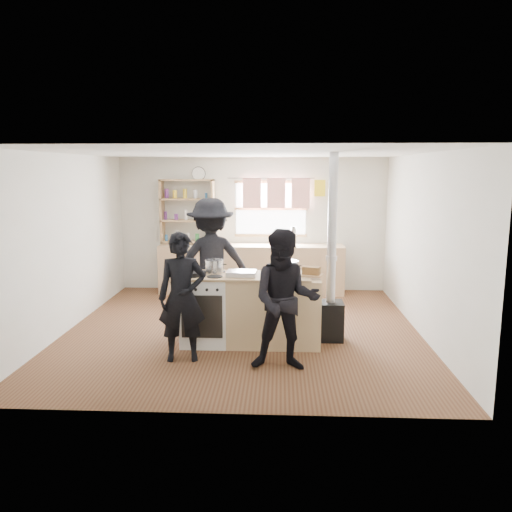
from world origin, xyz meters
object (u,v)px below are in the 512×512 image
object	(u,v)px
skillet_greens	(196,273)
person_near_right	(285,300)
stockpot_counter	(288,268)
flue_heater	(330,293)
thermos	(294,237)
stockpot_stove	(215,266)
roast_tray	(241,273)
cooking_island	(250,309)
bread_board	(311,272)
person_near_left	(182,297)
person_far	(211,261)

from	to	relation	value
skillet_greens	person_near_right	bearing A→B (deg)	-33.40
skillet_greens	stockpot_counter	world-z (taller)	stockpot_counter
stockpot_counter	flue_heater	distance (m)	0.71
thermos	stockpot_stove	bearing A→B (deg)	-112.63
roast_tray	stockpot_stove	xyz separation A→B (m)	(-0.37, 0.17, 0.05)
cooking_island	bread_board	bearing A→B (deg)	-2.35
roast_tray	person_near_left	distance (m)	0.88
skillet_greens	stockpot_counter	bearing A→B (deg)	4.61
cooking_island	bread_board	xyz separation A→B (m)	(0.79, -0.03, 0.51)
cooking_island	stockpot_counter	world-z (taller)	stockpot_counter
stockpot_stove	person_far	xyz separation A→B (m)	(-0.16, 0.82, -0.08)
person_near_left	person_near_right	world-z (taller)	person_near_right
roast_tray	person_far	world-z (taller)	person_far
flue_heater	stockpot_stove	bearing A→B (deg)	-176.05
thermos	skillet_greens	xyz separation A→B (m)	(-1.33, -2.84, -0.11)
flue_heater	person_near_right	world-z (taller)	flue_heater
thermos	bread_board	world-z (taller)	thermos
stockpot_stove	skillet_greens	bearing A→B (deg)	-141.03
flue_heater	person_near_right	size ratio (longest dim) A/B	1.54
skillet_greens	thermos	bearing A→B (deg)	64.92
person_near_right	bread_board	bearing A→B (deg)	67.94
stockpot_counter	bread_board	world-z (taller)	stockpot_counter
skillet_greens	roast_tray	xyz separation A→B (m)	(0.59, 0.00, 0.01)
person_far	stockpot_counter	bearing A→B (deg)	124.30
stockpot_stove	flue_heater	xyz separation A→B (m)	(1.54, 0.11, -0.37)
roast_tray	stockpot_counter	size ratio (longest dim) A/B	1.37
stockpot_stove	flue_heater	world-z (taller)	flue_heater
bread_board	skillet_greens	bearing A→B (deg)	-178.50
roast_tray	person_near_right	xyz separation A→B (m)	(0.56, -0.76, -0.15)
person_near_left	stockpot_stove	bearing A→B (deg)	58.90
bread_board	person_far	xyz separation A→B (m)	(-1.43, 0.96, -0.05)
person_near_right	stockpot_counter	bearing A→B (deg)	88.30
person_near_left	person_near_right	size ratio (longest dim) A/B	0.96
bread_board	person_far	distance (m)	1.72
cooking_island	person_near_left	bearing A→B (deg)	-142.24
bread_board	stockpot_stove	bearing A→B (deg)	173.76
stockpot_stove	person_far	world-z (taller)	person_far
skillet_greens	flue_heater	size ratio (longest dim) A/B	0.15
stockpot_counter	bread_board	bearing A→B (deg)	-10.78
cooking_island	skillet_greens	size ratio (longest dim) A/B	5.43
thermos	cooking_island	size ratio (longest dim) A/B	0.17
bread_board	person_near_right	world-z (taller)	person_near_right
flue_heater	skillet_greens	bearing A→B (deg)	-170.86
stockpot_counter	person_far	size ratio (longest dim) A/B	0.15
cooking_island	person_near_left	distance (m)	1.03
thermos	roast_tray	world-z (taller)	thermos
stockpot_stove	bread_board	bearing A→B (deg)	-6.24
skillet_greens	bread_board	size ratio (longest dim) A/B	1.10
stockpot_counter	person_near_right	xyz separation A→B (m)	(-0.04, -0.85, -0.21)
thermos	cooking_island	distance (m)	2.90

